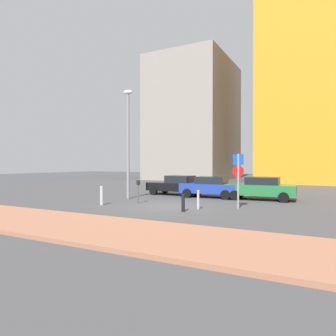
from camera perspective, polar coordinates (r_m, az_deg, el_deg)
name	(u,v)px	position (r m, az deg, el deg)	size (l,w,h in m)	color
ground_plane	(168,206)	(17.06, 0.03, -7.24)	(120.00, 120.00, 0.00)	#424244
sidewalk_brick	(84,227)	(11.69, -15.53, -10.64)	(40.00, 3.91, 0.14)	#9E664C
parked_car_black	(177,185)	(23.14, 1.72, -3.25)	(4.62, 2.16, 1.49)	black
parked_car_blue	(210,186)	(21.74, 7.94, -3.47)	(4.09, 2.19, 1.47)	#1E389E
parked_car_green	(261,188)	(20.99, 17.08, -3.61)	(4.50, 2.21, 1.52)	#237238
parking_sign_post	(238,174)	(16.48, 13.08, -1.13)	(0.58, 0.20, 2.91)	gray
parking_meter	(138,188)	(18.35, -5.64, -3.84)	(0.18, 0.14, 1.39)	#4C4C51
street_lamp	(128,135)	(20.97, -7.54, 6.12)	(0.70, 0.36, 7.41)	gray
traffic_bollard_near	(183,203)	(15.18, 2.87, -6.58)	(0.18, 0.18, 0.87)	black
traffic_bollard_mid	(102,196)	(18.00, -12.38, -5.08)	(0.18, 0.18, 1.09)	#B7B7BC
traffic_bollard_far	(198,200)	(16.07, 5.71, -5.94)	(0.13, 0.13, 1.00)	#B7B7BC
building_under_construction	(194,121)	(49.32, 5.01, 8.83)	(11.24, 14.63, 18.58)	gray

